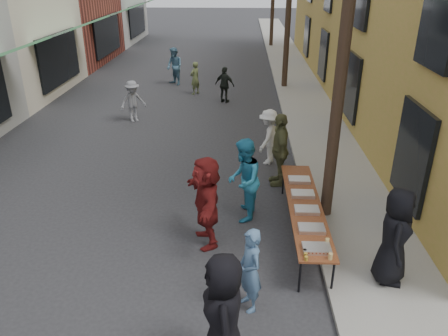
# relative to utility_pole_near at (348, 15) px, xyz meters

# --- Properties ---
(ground) EXTENTS (120.00, 120.00, 0.00)m
(ground) POSITION_rel_utility_pole_near_xyz_m (-4.30, -3.00, -4.50)
(ground) COLOR #28282B
(ground) RESTS_ON ground
(sidewalk) EXTENTS (2.20, 60.00, 0.10)m
(sidewalk) POSITION_rel_utility_pole_near_xyz_m (0.70, 12.00, -4.45)
(sidewalk) COLOR gray
(sidewalk) RESTS_ON ground
(utility_pole_near) EXTENTS (0.26, 0.26, 9.00)m
(utility_pole_near) POSITION_rel_utility_pole_near_xyz_m (0.00, 0.00, 0.00)
(utility_pole_near) COLOR #2D2116
(utility_pole_near) RESTS_ON ground
(serving_table) EXTENTS (0.70, 4.00, 0.75)m
(serving_table) POSITION_rel_utility_pole_near_xyz_m (-0.62, -0.79, -3.79)
(serving_table) COLOR #622B17
(serving_table) RESTS_ON ground
(catering_tray_sausage) EXTENTS (0.50, 0.33, 0.08)m
(catering_tray_sausage) POSITION_rel_utility_pole_near_xyz_m (-0.62, -2.44, -3.71)
(catering_tray_sausage) COLOR maroon
(catering_tray_sausage) RESTS_ON serving_table
(catering_tray_foil_b) EXTENTS (0.50, 0.33, 0.08)m
(catering_tray_foil_b) POSITION_rel_utility_pole_near_xyz_m (-0.62, -1.79, -3.71)
(catering_tray_foil_b) COLOR #B2B2B7
(catering_tray_foil_b) RESTS_ON serving_table
(catering_tray_buns) EXTENTS (0.50, 0.33, 0.08)m
(catering_tray_buns) POSITION_rel_utility_pole_near_xyz_m (-0.62, -1.09, -3.71)
(catering_tray_buns) COLOR tan
(catering_tray_buns) RESTS_ON serving_table
(catering_tray_foil_d) EXTENTS (0.50, 0.33, 0.08)m
(catering_tray_foil_d) POSITION_rel_utility_pole_near_xyz_m (-0.62, -0.39, -3.71)
(catering_tray_foil_d) COLOR #B2B2B7
(catering_tray_foil_d) RESTS_ON serving_table
(catering_tray_buns_end) EXTENTS (0.50, 0.33, 0.08)m
(catering_tray_buns_end) POSITION_rel_utility_pole_near_xyz_m (-0.62, 0.31, -3.71)
(catering_tray_buns_end) COLOR tan
(catering_tray_buns_end) RESTS_ON serving_table
(condiment_jar_a) EXTENTS (0.07, 0.07, 0.08)m
(condiment_jar_a) POSITION_rel_utility_pole_near_xyz_m (-0.84, -2.74, -3.71)
(condiment_jar_a) COLOR #A57F26
(condiment_jar_a) RESTS_ON serving_table
(condiment_jar_b) EXTENTS (0.07, 0.07, 0.08)m
(condiment_jar_b) POSITION_rel_utility_pole_near_xyz_m (-0.84, -2.64, -3.71)
(condiment_jar_b) COLOR #A57F26
(condiment_jar_b) RESTS_ON serving_table
(condiment_jar_c) EXTENTS (0.07, 0.07, 0.08)m
(condiment_jar_c) POSITION_rel_utility_pole_near_xyz_m (-0.84, -2.54, -3.71)
(condiment_jar_c) COLOR #A57F26
(condiment_jar_c) RESTS_ON serving_table
(cup_stack) EXTENTS (0.08, 0.08, 0.12)m
(cup_stack) POSITION_rel_utility_pole_near_xyz_m (-0.42, -2.69, -3.69)
(cup_stack) COLOR tan
(cup_stack) RESTS_ON serving_table
(guest_front_a) EXTENTS (0.72, 1.02, 1.96)m
(guest_front_a) POSITION_rel_utility_pole_near_xyz_m (-2.20, -4.37, -3.52)
(guest_front_a) COLOR black
(guest_front_a) RESTS_ON ground
(guest_front_b) EXTENTS (0.57, 0.66, 1.54)m
(guest_front_b) POSITION_rel_utility_pole_near_xyz_m (-1.81, -3.08, -3.73)
(guest_front_b) COLOR #4B6D91
(guest_front_b) RESTS_ON ground
(guest_front_c) EXTENTS (0.83, 1.01, 1.94)m
(guest_front_c) POSITION_rel_utility_pole_near_xyz_m (-1.93, -0.14, -3.53)
(guest_front_c) COLOR teal
(guest_front_c) RESTS_ON ground
(guest_front_d) EXTENTS (0.99, 1.22, 1.65)m
(guest_front_d) POSITION_rel_utility_pole_near_xyz_m (-1.21, 3.04, -3.68)
(guest_front_d) COLOR silver
(guest_front_d) RESTS_ON ground
(guest_front_e) EXTENTS (0.54, 1.18, 1.97)m
(guest_front_e) POSITION_rel_utility_pole_near_xyz_m (-0.99, 1.69, -3.51)
(guest_front_e) COLOR brown
(guest_front_e) RESTS_ON ground
(guest_queue_back) EXTENTS (1.01, 1.91, 1.96)m
(guest_queue_back) POSITION_rel_utility_pole_near_xyz_m (-2.69, -1.15, -3.52)
(guest_queue_back) COLOR maroon
(guest_queue_back) RESTS_ON ground
(server) EXTENTS (0.80, 1.03, 1.85)m
(server) POSITION_rel_utility_pole_near_xyz_m (0.73, -2.35, -3.47)
(server) COLOR black
(server) RESTS_ON sidewalk
(passerby_left) EXTENTS (1.15, 1.04, 1.55)m
(passerby_left) POSITION_rel_utility_pole_near_xyz_m (-6.09, 6.71, -3.73)
(passerby_left) COLOR gray
(passerby_left) RESTS_ON ground
(passerby_mid) EXTENTS (0.97, 0.71, 1.52)m
(passerby_mid) POSITION_rel_utility_pole_near_xyz_m (-2.77, 9.40, -3.74)
(passerby_mid) COLOR black
(passerby_mid) RESTS_ON ground
(passerby_right) EXTENTS (0.60, 0.64, 1.47)m
(passerby_right) POSITION_rel_utility_pole_near_xyz_m (-4.18, 10.69, -3.77)
(passerby_right) COLOR #5C693C
(passerby_right) RESTS_ON ground
(passerby_far) EXTENTS (1.09, 1.10, 1.80)m
(passerby_far) POSITION_rel_utility_pole_near_xyz_m (-5.36, 12.40, -3.60)
(passerby_far) COLOR teal
(passerby_far) RESTS_ON ground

